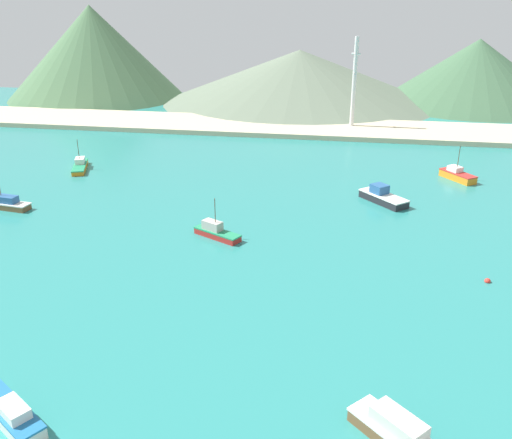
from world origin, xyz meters
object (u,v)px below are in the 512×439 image
(fishing_boat_2, at_px, (383,197))
(fishing_boat_3, at_px, (457,175))
(fishing_boat_5, at_px, (216,232))
(fishing_boat_7, at_px, (1,203))
(fishing_boat_0, at_px, (10,413))
(radio_tower, at_px, (354,84))
(fishing_boat_1, at_px, (80,166))
(buoy_1, at_px, (487,281))

(fishing_boat_2, distance_m, fishing_boat_3, 21.04)
(fishing_boat_5, height_order, fishing_boat_7, fishing_boat_5)
(fishing_boat_2, bearing_deg, fishing_boat_0, -118.91)
(radio_tower, bearing_deg, fishing_boat_0, -103.05)
(fishing_boat_2, xyz_separation_m, fishing_boat_3, (14.62, 15.13, -0.03))
(fishing_boat_0, bearing_deg, fishing_boat_1, 112.49)
(fishing_boat_3, bearing_deg, buoy_1, -94.10)
(fishing_boat_1, height_order, radio_tower, radio_tower)
(fishing_boat_0, relative_size, fishing_boat_2, 0.95)
(fishing_boat_3, relative_size, fishing_boat_7, 0.68)
(fishing_boat_1, relative_size, fishing_boat_7, 0.89)
(fishing_boat_5, distance_m, buoy_1, 36.88)
(buoy_1, relative_size, radio_tower, 0.03)
(fishing_boat_1, bearing_deg, fishing_boat_3, 4.69)
(radio_tower, bearing_deg, fishing_boat_3, -62.56)
(fishing_boat_1, relative_size, fishing_boat_2, 1.11)
(fishing_boat_3, height_order, fishing_boat_7, fishing_boat_3)
(fishing_boat_0, distance_m, fishing_boat_7, 53.84)
(buoy_1, bearing_deg, fishing_boat_0, -144.16)
(fishing_boat_2, bearing_deg, radio_tower, 96.22)
(fishing_boat_5, bearing_deg, fishing_boat_1, 141.54)
(fishing_boat_0, xyz_separation_m, fishing_boat_3, (46.80, 73.39, 0.12))
(fishing_boat_7, height_order, buoy_1, fishing_boat_7)
(buoy_1, distance_m, radio_tower, 84.15)
(fishing_boat_2, xyz_separation_m, radio_tower, (-5.97, 54.80, 11.08))
(fishing_boat_0, height_order, fishing_boat_2, fishing_boat_2)
(fishing_boat_5, xyz_separation_m, radio_tower, (18.52, 74.02, 11.20))
(fishing_boat_1, height_order, buoy_1, fishing_boat_1)
(fishing_boat_3, bearing_deg, radio_tower, 117.44)
(fishing_boat_5, bearing_deg, fishing_boat_3, 41.29)
(fishing_boat_5, bearing_deg, fishing_boat_0, -101.14)
(fishing_boat_2, distance_m, radio_tower, 56.23)
(fishing_boat_1, distance_m, fishing_boat_5, 45.38)
(radio_tower, bearing_deg, fishing_boat_2, -83.78)
(fishing_boat_3, xyz_separation_m, radio_tower, (-20.60, 39.67, 11.11))
(fishing_boat_2, bearing_deg, buoy_1, -66.40)
(fishing_boat_2, height_order, fishing_boat_3, fishing_boat_3)
(fishing_boat_1, relative_size, buoy_1, 13.23)
(fishing_boat_1, bearing_deg, fishing_boat_5, -38.46)
(fishing_boat_1, distance_m, buoy_1, 80.02)
(fishing_boat_3, xyz_separation_m, fishing_boat_7, (-77.14, -28.92, -0.12))
(fishing_boat_5, height_order, radio_tower, radio_tower)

